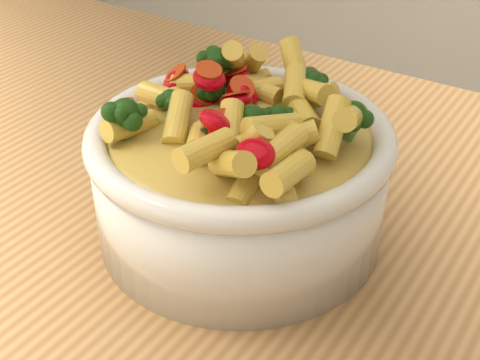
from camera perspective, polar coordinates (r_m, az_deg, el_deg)
The scene contains 3 objects.
table at distance 0.72m, azimuth -7.90°, elevation -7.80°, with size 1.20×0.80×0.90m.
serving_bowl at distance 0.57m, azimuth 0.00°, elevation 0.11°, with size 0.25×0.25×0.11m.
pasta_salad at distance 0.53m, azimuth 0.00°, elevation 6.23°, with size 0.20×0.20×0.05m.
Camera 1 is at (0.37, -0.39, 1.26)m, focal length 50.00 mm.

